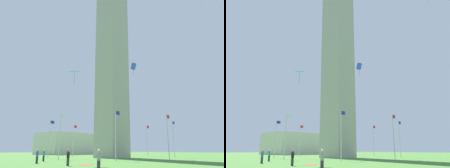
# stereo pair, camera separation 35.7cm
# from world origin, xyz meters

# --- Properties ---
(ground_plane) EXTENTS (260.00, 260.00, 0.00)m
(ground_plane) POSITION_xyz_m (0.00, 0.00, 0.00)
(ground_plane) COLOR #477A33
(obelisk_monument) EXTENTS (5.87, 5.87, 53.41)m
(obelisk_monument) POSITION_xyz_m (0.00, 0.00, 26.70)
(obelisk_monument) COLOR #A8A399
(obelisk_monument) RESTS_ON ground
(flagpole_n) EXTENTS (1.12, 0.14, 8.21)m
(flagpole_n) POSITION_xyz_m (14.10, 0.00, 4.50)
(flagpole_n) COLOR silver
(flagpole_n) RESTS_ON ground
(flagpole_ne) EXTENTS (1.12, 0.14, 8.21)m
(flagpole_ne) POSITION_xyz_m (9.99, 9.93, 4.50)
(flagpole_ne) COLOR silver
(flagpole_ne) RESTS_ON ground
(flagpole_e) EXTENTS (1.12, 0.14, 8.21)m
(flagpole_e) POSITION_xyz_m (0.06, 14.05, 4.50)
(flagpole_e) COLOR silver
(flagpole_e) RESTS_ON ground
(flagpole_se) EXTENTS (1.12, 0.14, 8.21)m
(flagpole_se) POSITION_xyz_m (-9.87, 9.93, 4.50)
(flagpole_se) COLOR silver
(flagpole_se) RESTS_ON ground
(flagpole_s) EXTENTS (1.12, 0.14, 8.21)m
(flagpole_s) POSITION_xyz_m (-13.99, 0.00, 4.50)
(flagpole_s) COLOR silver
(flagpole_s) RESTS_ON ground
(flagpole_sw) EXTENTS (1.12, 0.14, 8.21)m
(flagpole_sw) POSITION_xyz_m (-9.87, -9.93, 4.50)
(flagpole_sw) COLOR silver
(flagpole_sw) RESTS_ON ground
(flagpole_w) EXTENTS (1.12, 0.14, 8.21)m
(flagpole_w) POSITION_xyz_m (0.06, -14.05, 4.50)
(flagpole_w) COLOR silver
(flagpole_w) RESTS_ON ground
(flagpole_nw) EXTENTS (1.12, 0.14, 8.21)m
(flagpole_nw) POSITION_xyz_m (9.99, -9.93, 4.50)
(flagpole_nw) COLOR silver
(flagpole_nw) RESTS_ON ground
(person_black_shirt) EXTENTS (0.32, 0.32, 1.67)m
(person_black_shirt) POSITION_xyz_m (-22.61, -14.28, 0.83)
(person_black_shirt) COLOR #2D2D38
(person_black_shirt) RESTS_ON ground
(person_gray_shirt) EXTENTS (0.32, 0.32, 1.72)m
(person_gray_shirt) POSITION_xyz_m (-24.36, -20.86, 0.85)
(person_gray_shirt) COLOR #2D2D38
(person_gray_shirt) RESTS_ON ground
(person_blue_shirt) EXTENTS (0.32, 0.32, 1.70)m
(person_blue_shirt) POSITION_xyz_m (-22.53, -7.64, 0.85)
(person_blue_shirt) COLOR #2D2D38
(person_blue_shirt) RESTS_ON ground
(person_teal_shirt) EXTENTS (0.32, 0.32, 1.72)m
(person_teal_shirt) POSITION_xyz_m (-18.85, -3.13, 0.85)
(person_teal_shirt) COLOR #2D2D38
(person_teal_shirt) RESTS_ON ground
(kite_cyan_diamond) EXTENTS (1.75, 1.75, 1.96)m
(kite_cyan_diamond) POSITION_xyz_m (-19.92, -11.17, 12.22)
(kite_cyan_diamond) COLOR #33C6D1
(kite_blue_box) EXTENTS (0.87, 1.10, 2.57)m
(kite_blue_box) POSITION_xyz_m (-4.82, -10.21, 17.54)
(kite_blue_box) COLOR blue
(distant_building) EXTENTS (27.19, 15.31, 7.99)m
(distant_building) POSITION_xyz_m (20.76, 40.62, 4.00)
(distant_building) COLOR beige
(distant_building) RESTS_ON ground
(picnic_blanket_near_first_person) EXTENTS (2.28, 2.24, 0.01)m
(picnic_blanket_near_first_person) POSITION_xyz_m (-20.06, -14.29, 0.01)
(picnic_blanket_near_first_person) COLOR red
(picnic_blanket_near_first_person) RESTS_ON ground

